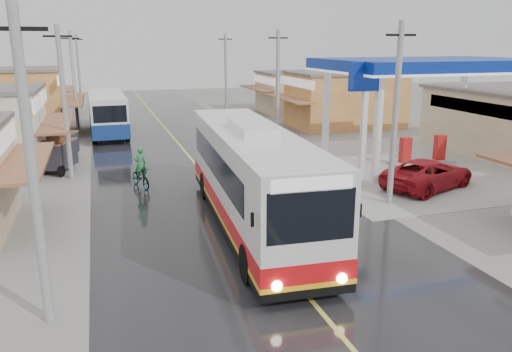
# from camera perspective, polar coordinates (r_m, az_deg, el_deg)

# --- Properties ---
(ground) EXTENTS (120.00, 120.00, 0.00)m
(ground) POSITION_cam_1_polar(r_m,az_deg,el_deg) (20.83, -1.64, -4.91)
(ground) COLOR slate
(ground) RESTS_ON ground
(road) EXTENTS (12.00, 90.00, 0.02)m
(road) POSITION_cam_1_polar(r_m,az_deg,el_deg) (34.98, -8.44, 3.17)
(road) COLOR black
(road) RESTS_ON ground
(centre_line) EXTENTS (0.15, 90.00, 0.01)m
(centre_line) POSITION_cam_1_polar(r_m,az_deg,el_deg) (34.98, -8.44, 3.19)
(centre_line) COLOR #D8CC4C
(centre_line) RESTS_ON road
(shopfronts_right) EXTENTS (11.00, 44.00, 4.80)m
(shopfronts_right) POSITION_cam_1_polar(r_m,az_deg,el_deg) (37.62, 15.57, 3.60)
(shopfronts_right) COLOR beige
(shopfronts_right) RESTS_ON ground
(utility_poles_left) EXTENTS (1.60, 50.00, 8.00)m
(utility_poles_left) POSITION_cam_1_polar(r_m,az_deg,el_deg) (35.59, -19.91, 2.61)
(utility_poles_left) COLOR gray
(utility_poles_left) RESTS_ON ground
(utility_poles_right) EXTENTS (1.60, 36.00, 8.00)m
(utility_poles_right) POSITION_cam_1_polar(r_m,az_deg,el_deg) (36.71, 2.42, 3.86)
(utility_poles_right) COLOR gray
(utility_poles_right) RESTS_ON ground
(coach_bus) EXTENTS (3.74, 13.48, 4.17)m
(coach_bus) POSITION_cam_1_polar(r_m,az_deg,el_deg) (19.42, -0.51, -0.18)
(coach_bus) COLOR silver
(coach_bus) RESTS_ON road
(second_bus) EXTENTS (2.83, 9.77, 3.23)m
(second_bus) POSITION_cam_1_polar(r_m,az_deg,el_deg) (41.15, -16.64, 6.92)
(second_bus) COLOR silver
(second_bus) RESTS_ON road
(jeepney) EXTENTS (5.86, 4.21, 1.48)m
(jeepney) POSITION_cam_1_polar(r_m,az_deg,el_deg) (26.39, 19.08, 0.24)
(jeepney) COLOR #A3101B
(jeepney) RESTS_ON ground
(cyclist) EXTENTS (1.26, 2.08, 2.12)m
(cyclist) POSITION_cam_1_polar(r_m,az_deg,el_deg) (25.70, -13.05, 0.20)
(cyclist) COLOR black
(cyclist) RESTS_ON ground
(tricycle_near) EXTENTS (2.29, 2.77, 1.81)m
(tricycle_near) POSITION_cam_1_polar(r_m,az_deg,el_deg) (30.11, -21.78, 2.32)
(tricycle_near) COLOR #26262D
(tricycle_near) RESTS_ON ground
(tricycle_far) EXTENTS (1.93, 2.44, 1.64)m
(tricycle_far) POSITION_cam_1_polar(r_m,az_deg,el_deg) (33.60, -21.14, 3.44)
(tricycle_far) COLOR #26262D
(tricycle_far) RESTS_ON ground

